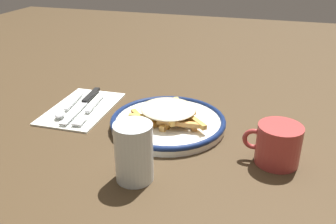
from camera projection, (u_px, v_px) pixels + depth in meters
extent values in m
plane|color=#3F2F1B|center=(168.00, 127.00, 0.80)|extent=(2.60, 2.60, 0.00)
cylinder|color=white|center=(168.00, 124.00, 0.80)|extent=(0.25, 0.25, 0.02)
torus|color=#11224F|center=(168.00, 120.00, 0.79)|extent=(0.26, 0.26, 0.01)
cube|color=gold|center=(177.00, 111.00, 0.79)|extent=(0.03, 0.07, 0.01)
cube|color=#CF9044|center=(178.00, 123.00, 0.74)|extent=(0.09, 0.02, 0.01)
cube|color=gold|center=(194.00, 120.00, 0.76)|extent=(0.07, 0.06, 0.01)
cube|color=#E9B44F|center=(166.00, 115.00, 0.77)|extent=(0.06, 0.08, 0.01)
cube|color=gold|center=(151.00, 121.00, 0.77)|extent=(0.04, 0.07, 0.01)
cube|color=gold|center=(178.00, 115.00, 0.78)|extent=(0.02, 0.08, 0.01)
cube|color=gold|center=(138.00, 116.00, 0.80)|extent=(0.05, 0.05, 0.01)
cube|color=#DB9143|center=(191.00, 121.00, 0.78)|extent=(0.04, 0.07, 0.01)
cube|color=gold|center=(159.00, 118.00, 0.79)|extent=(0.08, 0.04, 0.01)
cube|color=gold|center=(149.00, 117.00, 0.77)|extent=(0.09, 0.02, 0.01)
cube|color=#D5B555|center=(144.00, 123.00, 0.77)|extent=(0.03, 0.09, 0.01)
cube|color=#E1B058|center=(175.00, 113.00, 0.78)|extent=(0.09, 0.06, 0.01)
cube|color=#C48237|center=(174.00, 116.00, 0.80)|extent=(0.05, 0.07, 0.01)
cube|color=gold|center=(171.00, 117.00, 0.79)|extent=(0.06, 0.04, 0.01)
cube|color=#E7B154|center=(163.00, 111.00, 0.79)|extent=(0.06, 0.01, 0.01)
cube|color=#F4B258|center=(179.00, 111.00, 0.82)|extent=(0.05, 0.07, 0.01)
cube|color=gold|center=(163.00, 114.00, 0.79)|extent=(0.01, 0.08, 0.01)
cube|color=gold|center=(182.00, 122.00, 0.77)|extent=(0.07, 0.03, 0.01)
cube|color=#C09143|center=(168.00, 109.00, 0.83)|extent=(0.07, 0.04, 0.01)
cube|color=#EAAC51|center=(172.00, 120.00, 0.78)|extent=(0.03, 0.09, 0.01)
cube|color=#F4B054|center=(168.00, 117.00, 0.80)|extent=(0.08, 0.06, 0.01)
cube|color=#D58F41|center=(172.00, 114.00, 0.81)|extent=(0.05, 0.09, 0.01)
cube|color=gold|center=(156.00, 123.00, 0.77)|extent=(0.07, 0.03, 0.01)
cube|color=gold|center=(181.00, 106.00, 0.82)|extent=(0.05, 0.07, 0.01)
cube|color=gold|center=(140.00, 121.00, 0.78)|extent=(0.05, 0.05, 0.01)
cube|color=gold|center=(159.00, 122.00, 0.78)|extent=(0.04, 0.09, 0.01)
ellipsoid|color=beige|center=(170.00, 109.00, 0.78)|extent=(0.17, 0.17, 0.01)
cube|color=#28671E|center=(158.00, 110.00, 0.77)|extent=(0.00, 0.00, 0.00)
cube|color=#346F1F|center=(170.00, 108.00, 0.77)|extent=(0.00, 0.00, 0.00)
cube|color=#217424|center=(165.00, 107.00, 0.78)|extent=(0.00, 0.00, 0.00)
cube|color=#2F662F|center=(180.00, 103.00, 0.80)|extent=(0.00, 0.00, 0.00)
cube|color=#326C21|center=(156.00, 103.00, 0.80)|extent=(0.00, 0.00, 0.00)
cube|color=#306D32|center=(151.00, 103.00, 0.80)|extent=(0.00, 0.00, 0.00)
cube|color=#255832|center=(168.00, 108.00, 0.77)|extent=(0.00, 0.00, 0.00)
cube|color=white|center=(82.00, 107.00, 0.88)|extent=(0.14, 0.23, 0.01)
cube|color=silver|center=(95.00, 103.00, 0.89)|extent=(0.03, 0.11, 0.01)
cube|color=silver|center=(80.00, 121.00, 0.80)|extent=(0.03, 0.05, 0.00)
cube|color=black|center=(91.00, 95.00, 0.93)|extent=(0.02, 0.09, 0.01)
cube|color=silver|center=(74.00, 113.00, 0.84)|extent=(0.03, 0.12, 0.00)
cube|color=silver|center=(74.00, 101.00, 0.90)|extent=(0.02, 0.10, 0.00)
ellipsoid|color=silver|center=(60.00, 115.00, 0.83)|extent=(0.03, 0.03, 0.01)
cylinder|color=silver|center=(136.00, 153.00, 0.60)|extent=(0.07, 0.07, 0.11)
cylinder|color=#AC3A38|center=(278.00, 144.00, 0.66)|extent=(0.08, 0.08, 0.08)
torus|color=#AC3A38|center=(254.00, 139.00, 0.67)|extent=(0.04, 0.01, 0.04)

